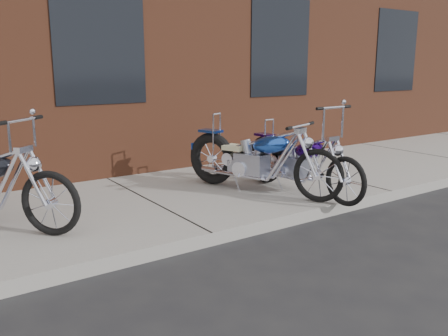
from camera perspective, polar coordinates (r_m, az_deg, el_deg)
ground at (r=5.06m, az=-1.43°, el=-9.40°), size 120.00×120.00×0.00m
sidewalk at (r=6.28m, az=-8.95°, el=-4.51°), size 22.00×3.00×0.15m
chopper_purple at (r=6.57m, az=8.98°, el=0.46°), size 0.53×2.19×1.23m
chopper_blue at (r=6.53m, az=4.04°, el=0.84°), size 0.99×2.29×1.05m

